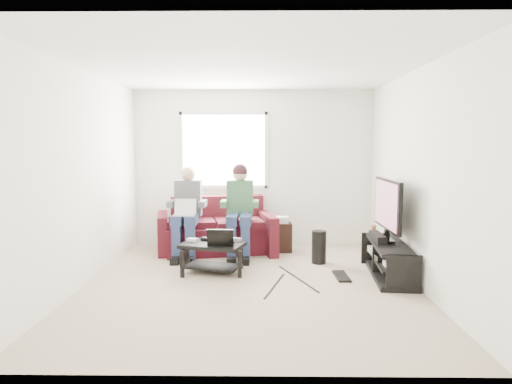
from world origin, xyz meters
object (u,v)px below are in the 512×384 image
at_px(tv, 388,206).
at_px(end_table, 281,236).
at_px(coffee_table, 213,251).
at_px(tv_stand, 388,262).
at_px(sofa, 216,232).
at_px(subwoofer, 319,247).

distance_m(tv, end_table, 1.95).
bearing_deg(coffee_table, tv_stand, -3.84).
bearing_deg(sofa, end_table, 0.46).
bearing_deg(subwoofer, tv_stand, -39.43).
xyz_separation_m(tv_stand, tv, (-0.00, 0.10, 0.70)).
height_order(sofa, coffee_table, sofa).
xyz_separation_m(tv, end_table, (-1.31, 1.29, -0.65)).
xyz_separation_m(tv, subwoofer, (-0.81, 0.56, -0.67)).
bearing_deg(tv, sofa, 151.47).
xyz_separation_m(sofa, coffee_table, (0.08, -1.23, -0.03)).
relative_size(sofa, subwoofer, 4.25).
height_order(sofa, tv_stand, sofa).
xyz_separation_m(coffee_table, end_table, (0.96, 1.24, -0.04)).
xyz_separation_m(sofa, end_table, (1.05, 0.01, -0.07)).
xyz_separation_m(sofa, subwoofer, (1.55, -0.72, -0.08)).
relative_size(tv_stand, tv, 1.25).
distance_m(coffee_table, tv_stand, 2.28).
xyz_separation_m(sofa, tv, (2.36, -1.28, 0.59)).
bearing_deg(end_table, tv_stand, -46.60).
xyz_separation_m(tv_stand, subwoofer, (-0.81, 0.66, 0.04)).
distance_m(sofa, coffee_table, 1.23).
xyz_separation_m(tv_stand, end_table, (-1.32, 1.39, 0.05)).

